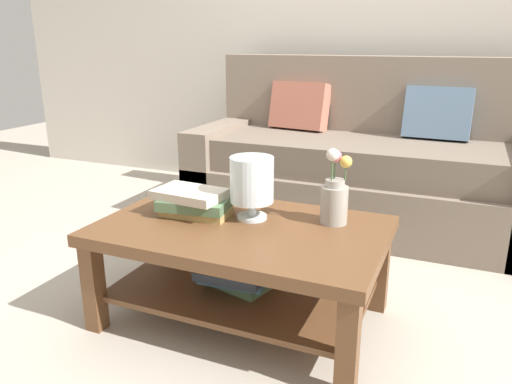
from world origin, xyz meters
TOP-DOWN VIEW (x-y plane):
  - ground_plane at (0.00, 0.00)m, footprint 10.00×10.00m
  - back_wall at (0.00, 1.65)m, footprint 6.40×0.12m
  - couch at (0.12, 1.01)m, footprint 2.14×0.90m
  - coffee_table at (-0.09, -0.42)m, footprint 1.16×0.73m
  - book_stack_main at (-0.33, -0.39)m, footprint 0.33×0.23m
  - glass_hurricane_vase at (-0.08, -0.33)m, footprint 0.18×0.18m
  - flower_pitcher at (0.25, -0.24)m, footprint 0.12×0.11m

SIDE VIEW (x-z plane):
  - ground_plane at x=0.00m, z-range 0.00..0.00m
  - coffee_table at x=-0.09m, z-range 0.09..0.53m
  - couch at x=0.12m, z-range -0.17..0.89m
  - book_stack_main at x=-0.33m, z-range 0.44..0.55m
  - flower_pitcher at x=0.25m, z-range 0.39..0.71m
  - glass_hurricane_vase at x=-0.08m, z-range 0.46..0.73m
  - back_wall at x=0.00m, z-range 0.00..2.70m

